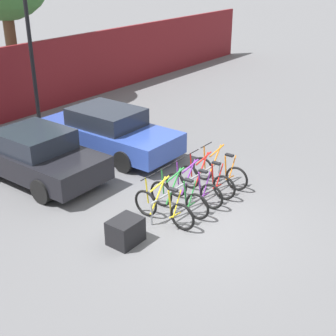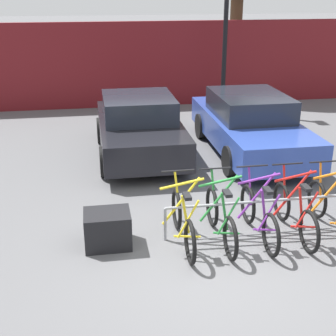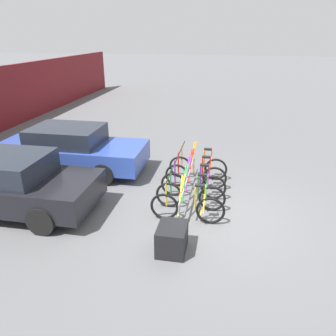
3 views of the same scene
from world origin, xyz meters
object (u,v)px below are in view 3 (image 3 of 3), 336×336
at_px(bike_rack, 188,180).
at_px(bicycle_red, 196,175).
at_px(bicycle_purple, 193,184).
at_px(car_black, 14,184).
at_px(car_blue, 71,149).
at_px(bicycle_orange, 198,166).
at_px(cargo_crate, 172,239).
at_px(bicycle_green, 190,195).
at_px(bicycle_yellow, 187,207).

bearing_deg(bike_rack, bicycle_red, -14.33).
height_order(bicycle_purple, car_black, car_black).
bearing_deg(car_blue, car_black, 175.23).
distance_m(bike_rack, bicycle_red, 0.61).
xyz_separation_m(bike_rack, bicycle_orange, (1.22, -0.15, -0.10)).
bearing_deg(cargo_crate, bicycle_orange, -2.38).
bearing_deg(bicycle_green, car_black, 101.94).
relative_size(bicycle_yellow, car_blue, 0.38).
xyz_separation_m(bicycle_yellow, bicycle_purple, (1.21, 0.00, 0.00)).
bearing_deg(car_black, bicycle_red, -64.04).
relative_size(bicycle_red, cargo_crate, 2.44).
relative_size(bike_rack, bicycle_red, 1.75).
distance_m(bicycle_green, bicycle_purple, 0.61).
bearing_deg(bike_rack, bicycle_green, -166.66).
bearing_deg(car_blue, bicycle_purple, -106.46).
relative_size(bicycle_orange, car_blue, 0.38).
xyz_separation_m(bicycle_red, bicycle_orange, (0.64, 0.00, 0.00)).
height_order(bicycle_red, car_blue, car_blue).
distance_m(bike_rack, car_blue, 3.95).
bearing_deg(bicycle_purple, cargo_crate, 172.51).
bearing_deg(cargo_crate, bicycle_purple, -3.63).
bearing_deg(bicycle_orange, bicycle_purple, 178.42).
bearing_deg(bicycle_orange, bicycle_red, 178.42).
relative_size(bike_rack, bicycle_yellow, 1.75).
height_order(bicycle_yellow, cargo_crate, bicycle_yellow).
distance_m(bicycle_purple, bicycle_red, 0.59).
xyz_separation_m(bicycle_green, car_blue, (1.77, 3.92, 0.31)).
relative_size(bicycle_green, cargo_crate, 2.44).
height_order(bike_rack, bicycle_orange, bicycle_orange).
bearing_deg(cargo_crate, bicycle_red, -2.90).
bearing_deg(bicycle_yellow, bicycle_green, 0.90).
bearing_deg(bicycle_purple, bicycle_red, -3.86).
relative_size(bicycle_green, car_blue, 0.38).
relative_size(bicycle_purple, cargo_crate, 2.44).
xyz_separation_m(bicycle_purple, bicycle_orange, (1.23, 0.00, 0.00)).
bearing_deg(bicycle_orange, car_black, 121.09).
bearing_deg(bicycle_red, bicycle_green, 179.70).
xyz_separation_m(bike_rack, bicycle_purple, (-0.01, -0.15, -0.10)).
relative_size(bicycle_yellow, bicycle_orange, 1.00).
bearing_deg(bicycle_red, bicycle_orange, -0.30).
bearing_deg(bike_rack, bicycle_yellow, -173.06).
height_order(bicycle_orange, car_blue, car_blue).
distance_m(bicycle_yellow, bicycle_green, 0.59).
xyz_separation_m(bicycle_green, bicycle_purple, (0.61, 0.00, 0.00)).
height_order(bicycle_yellow, bicycle_red, same).
height_order(bike_rack, bicycle_green, bicycle_green).
bearing_deg(cargo_crate, bicycle_yellow, -7.46).
relative_size(bicycle_purple, car_black, 0.44).
bearing_deg(bike_rack, car_blue, 73.09).
relative_size(bicycle_purple, car_blue, 0.38).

